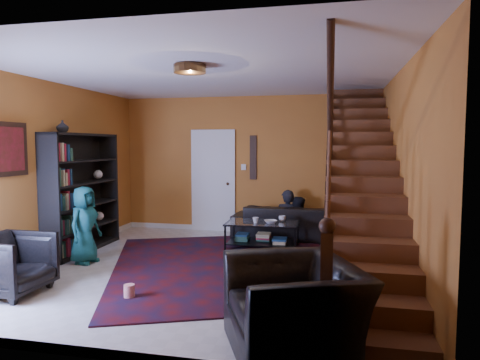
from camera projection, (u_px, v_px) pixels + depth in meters
The scene contains 21 objects.
floor at pixel (209, 269), 6.25m from camera, with size 5.50×5.50×0.00m, color beige.
room at pixel (160, 241), 7.83m from camera, with size 5.50×5.50×5.50m.
staircase at pixel (362, 176), 5.69m from camera, with size 0.95×5.02×3.18m.
bookshelf at pixel (83, 195), 7.26m from camera, with size 0.35×1.80×2.00m.
door at pixel (213, 182), 8.97m from camera, with size 0.82×0.05×2.05m, color silver.
framed_picture at pixel (7, 149), 5.77m from camera, with size 0.04×0.74×0.74m, color maroon.
wall_hanging at pixel (253, 157), 8.75m from camera, with size 0.14×0.03×0.90m, color black.
ceiling_fixture at pixel (190, 69), 5.25m from camera, with size 0.40×0.40×0.10m, color #3F2814.
rug at pixel (232, 264), 6.44m from camera, with size 3.46×3.95×0.02m, color #460C0F.
sofa at pixel (291, 222), 8.26m from camera, with size 2.21×0.86×0.64m, color black.
armchair_left at pixel (11, 264), 5.17m from camera, with size 0.78×0.81×0.73m, color black.
armchair_right at pixel (293, 307), 3.73m from camera, with size 1.21×1.05×0.78m, color black.
person_adult_a at pixel (287, 225), 8.33m from camera, with size 0.51×0.33×1.39m, color black.
person_adult_b at pixel (297, 229), 8.30m from camera, with size 0.61×0.48×1.26m, color black.
person_child at pixel (85, 225), 6.52m from camera, with size 0.58×0.38×1.18m, color #18585C.
coffee_table at pixel (263, 233), 7.43m from camera, with size 1.25×0.75×0.47m.
cup_a at pixel (282, 218), 7.49m from camera, with size 0.12×0.12×0.10m, color #999999.
cup_b at pixel (256, 220), 7.31m from camera, with size 0.11×0.11×0.10m, color #999999.
bowl at pixel (271, 222), 7.29m from camera, with size 0.22×0.22×0.05m, color #999999.
vase at pixel (63, 126), 6.68m from camera, with size 0.18×0.18×0.19m, color #999999.
popcorn_bucket at pixel (129, 291), 5.03m from camera, with size 0.13×0.13×0.15m, color red.
Camera 1 is at (1.73, -5.89, 1.81)m, focal length 32.00 mm.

